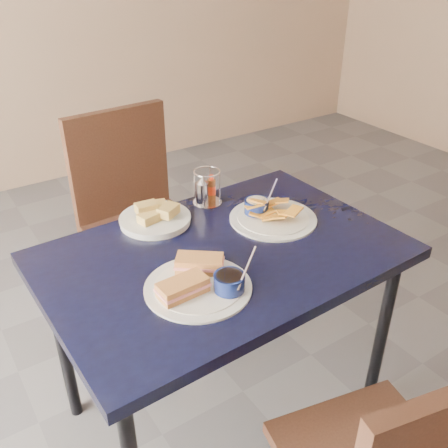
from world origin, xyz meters
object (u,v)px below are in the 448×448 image
chair_far (135,206)px  plantain_plate (268,214)px  dining_table (223,268)px  bread_basket (155,217)px  condiment_caddy (206,190)px  sandwich_plate (201,281)px

chair_far → plantain_plate: 0.74m
dining_table → chair_far: bearing=88.4°
bread_basket → condiment_caddy: bearing=6.4°
sandwich_plate → bread_basket: sandwich_plate is taller
bread_basket → condiment_caddy: (0.23, 0.03, 0.03)m
dining_table → condiment_caddy: size_ratio=8.55×
chair_far → sandwich_plate: (-0.18, -0.88, 0.20)m
plantain_plate → bread_basket: plantain_plate is taller
dining_table → sandwich_plate: size_ratio=3.62×
sandwich_plate → condiment_caddy: (0.29, 0.44, 0.03)m
sandwich_plate → dining_table: bearing=38.2°
dining_table → plantain_plate: bearing=18.9°
chair_far → bread_basket: (-0.12, -0.47, 0.20)m
dining_table → chair_far: (0.02, 0.76, -0.11)m
chair_far → bread_basket: chair_far is taller
sandwich_plate → condiment_caddy: 0.52m
dining_table → chair_far: 0.76m
chair_far → condiment_caddy: bearing=-76.7°
bread_basket → condiment_caddy: 0.23m
plantain_plate → bread_basket: (-0.35, 0.20, 0.00)m
chair_far → plantain_plate: size_ratio=3.17×
bread_basket → dining_table: bearing=-70.4°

